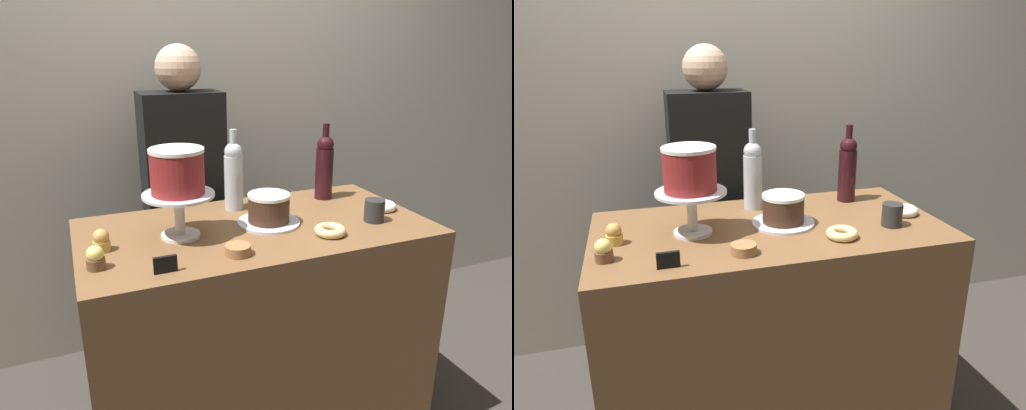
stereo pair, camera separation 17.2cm
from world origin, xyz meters
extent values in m
cube|color=#BCB7A8|center=(0.00, 0.91, 1.30)|extent=(6.00, 0.05, 2.60)
cube|color=brown|center=(0.00, 0.00, 0.48)|extent=(1.28, 0.66, 0.96)
cylinder|color=silver|center=(-0.28, 0.00, 0.96)|extent=(0.14, 0.14, 0.01)
cylinder|color=silver|center=(-0.28, 0.00, 1.04)|extent=(0.04, 0.04, 0.14)
cylinder|color=silver|center=(-0.28, 0.00, 1.11)|extent=(0.25, 0.25, 0.01)
cylinder|color=maroon|center=(-0.28, 0.00, 1.19)|extent=(0.18, 0.18, 0.14)
cylinder|color=white|center=(-0.28, 0.00, 1.26)|extent=(0.19, 0.19, 0.01)
cylinder|color=silver|center=(0.05, 0.00, 0.96)|extent=(0.23, 0.23, 0.01)
cylinder|color=#3D2619|center=(0.05, 0.00, 1.01)|extent=(0.15, 0.15, 0.09)
cylinder|color=white|center=(0.05, 0.00, 1.07)|extent=(0.16, 0.16, 0.01)
cylinder|color=#B2BCC1|center=(-0.01, 0.21, 1.07)|extent=(0.08, 0.08, 0.22)
sphere|color=#B2BCC1|center=(-0.01, 0.21, 1.19)|extent=(0.07, 0.07, 0.07)
cylinder|color=#B2BCC1|center=(-0.01, 0.21, 1.25)|extent=(0.03, 0.03, 0.08)
cylinder|color=black|center=(0.40, 0.20, 1.07)|extent=(0.08, 0.08, 0.22)
sphere|color=black|center=(0.40, 0.20, 1.19)|extent=(0.07, 0.07, 0.07)
cylinder|color=black|center=(0.40, 0.20, 1.25)|extent=(0.03, 0.03, 0.08)
cylinder|color=brown|center=(-0.58, -0.15, 0.97)|extent=(0.06, 0.06, 0.03)
sphere|color=#EFDB6B|center=(-0.58, -0.15, 1.01)|extent=(0.05, 0.05, 0.05)
cylinder|color=gold|center=(-0.55, -0.02, 0.97)|extent=(0.06, 0.06, 0.03)
sphere|color=#CC9347|center=(-0.55, -0.02, 1.01)|extent=(0.05, 0.05, 0.05)
torus|color=silver|center=(0.54, -0.03, 0.97)|extent=(0.11, 0.11, 0.03)
torus|color=#E0C17F|center=(0.21, -0.18, 0.97)|extent=(0.11, 0.11, 0.03)
cylinder|color=olive|center=(-0.15, -0.22, 0.96)|extent=(0.08, 0.08, 0.01)
cylinder|color=olive|center=(-0.15, -0.22, 0.97)|extent=(0.08, 0.08, 0.01)
cylinder|color=olive|center=(-0.15, -0.22, 0.99)|extent=(0.08, 0.08, 0.01)
cube|color=black|center=(-0.39, -0.25, 0.98)|extent=(0.07, 0.01, 0.05)
cylinder|color=#282828|center=(0.43, -0.13, 1.00)|extent=(0.08, 0.08, 0.08)
cube|color=black|center=(-0.13, 0.57, 0.42)|extent=(0.28, 0.18, 0.85)
cube|color=black|center=(-0.13, 0.57, 1.12)|extent=(0.36, 0.22, 0.55)
sphere|color=tan|center=(-0.13, 0.57, 1.50)|extent=(0.20, 0.20, 0.20)
camera|label=1|loc=(-0.62, -1.51, 1.59)|focal=33.11mm
camera|label=2|loc=(-0.46, -1.57, 1.59)|focal=33.11mm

